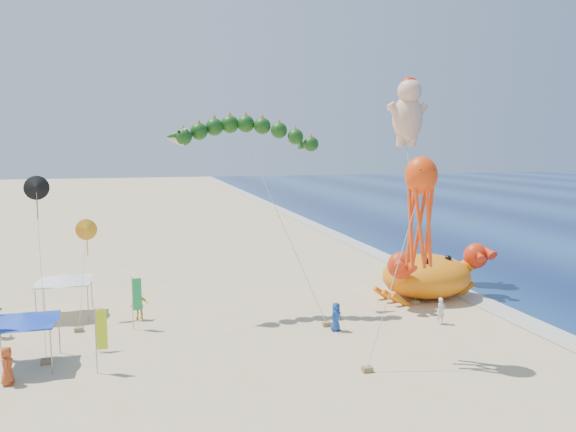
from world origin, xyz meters
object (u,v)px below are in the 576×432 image
(dragon_kite, at_px, (245,137))
(canopy_blue, at_px, (23,318))
(canopy_white, at_px, (64,278))
(crab_inflatable, at_px, (427,274))
(cherub_kite, at_px, (408,110))
(octopus_kite, at_px, (420,204))

(dragon_kite, bearing_deg, canopy_blue, -152.64)
(canopy_blue, relative_size, canopy_white, 0.95)
(crab_inflatable, xyz_separation_m, canopy_blue, (-25.07, -6.17, 0.77))
(canopy_blue, xyz_separation_m, canopy_white, (0.89, 8.17, 0.00))
(cherub_kite, bearing_deg, octopus_kite, -114.47)
(canopy_blue, bearing_deg, canopy_white, 83.78)
(octopus_kite, bearing_deg, canopy_blue, 167.93)
(cherub_kite, xyz_separation_m, canopy_blue, (-25.97, -11.57, -10.98))
(dragon_kite, height_order, cherub_kite, cherub_kite)
(dragon_kite, distance_m, canopy_blue, 16.25)
(canopy_blue, bearing_deg, octopus_kite, -12.07)
(crab_inflatable, height_order, cherub_kite, cherub_kite)
(dragon_kite, bearing_deg, crab_inflatable, -0.52)
(crab_inflatable, height_order, octopus_kite, octopus_kite)
(canopy_white, bearing_deg, crab_inflatable, -4.72)
(dragon_kite, xyz_separation_m, canopy_blue, (-12.15, -6.29, -8.76))
(octopus_kite, xyz_separation_m, canopy_white, (-17.98, 12.20, -5.45))
(cherub_kite, distance_m, octopus_kite, 18.02)
(octopus_kite, distance_m, canopy_white, 22.40)
(canopy_white, bearing_deg, octopus_kite, -34.17)
(octopus_kite, height_order, canopy_white, octopus_kite)
(octopus_kite, relative_size, canopy_white, 2.91)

